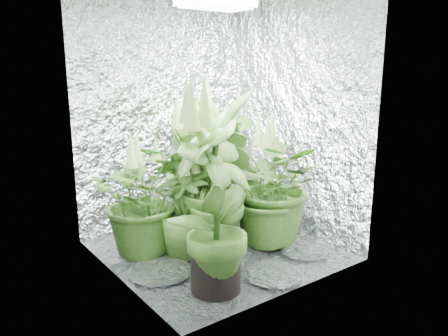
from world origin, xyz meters
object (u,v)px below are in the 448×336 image
at_px(plant_a, 145,199).
at_px(plant_d, 185,206).
at_px(plant_f, 215,196).
at_px(plant_e, 270,185).
at_px(circulation_fan, 232,200).
at_px(grow_lamp, 216,1).
at_px(plant_c, 192,168).
at_px(plant_g, 218,189).
at_px(plant_b, 211,167).

bearing_deg(plant_a, plant_d, -41.38).
bearing_deg(plant_a, plant_f, -81.78).
relative_size(plant_e, circulation_fan, 3.29).
distance_m(grow_lamp, plant_a, 1.48).
relative_size(grow_lamp, plant_a, 0.53).
relative_size(grow_lamp, plant_f, 0.37).
height_order(plant_a, plant_e, plant_e).
height_order(plant_a, plant_f, plant_f).
distance_m(grow_lamp, plant_c, 1.40).
bearing_deg(plant_d, plant_e, -19.18).
xyz_separation_m(plant_e, circulation_fan, (0.24, 0.79, -0.37)).
height_order(plant_f, plant_g, plant_f).
height_order(plant_d, plant_f, plant_f).
height_order(grow_lamp, plant_d, grow_lamp).
height_order(plant_c, plant_g, plant_c).
bearing_deg(plant_f, plant_a, 98.22).
xyz_separation_m(plant_a, plant_g, (0.40, -0.37, 0.09)).
bearing_deg(plant_e, plant_b, 136.93).
xyz_separation_m(grow_lamp, plant_e, (0.38, -0.17, -1.32)).
xyz_separation_m(plant_d, plant_g, (0.18, -0.17, 0.14)).
relative_size(plant_b, plant_c, 1.14).
relative_size(plant_b, plant_f, 1.01).
bearing_deg(plant_c, plant_e, -69.73).
relative_size(grow_lamp, plant_e, 0.47).
xyz_separation_m(grow_lamp, plant_g, (-0.07, -0.12, -1.29)).
relative_size(plant_a, plant_d, 1.07).
bearing_deg(grow_lamp, plant_f, -126.16).
relative_size(plant_a, plant_b, 0.69).
height_order(plant_b, circulation_fan, plant_b).
relative_size(plant_g, circulation_fan, 3.60).
distance_m(grow_lamp, plant_b, 1.21).
bearing_deg(grow_lamp, plant_g, -120.29).
bearing_deg(plant_e, circulation_fan, 73.39).
bearing_deg(plant_e, plant_d, 160.82).
height_order(plant_c, plant_d, plant_c).
height_order(grow_lamp, plant_b, grow_lamp).
bearing_deg(plant_b, plant_a, 168.65).
xyz_separation_m(plant_c, circulation_fan, (0.50, 0.08, -0.41)).
bearing_deg(plant_b, plant_f, -122.91).
distance_m(plant_c, plant_f, 1.15).
bearing_deg(plant_e, plant_f, -156.26).
bearing_deg(circulation_fan, plant_d, -136.69).
bearing_deg(plant_f, plant_d, 78.15).
xyz_separation_m(grow_lamp, plant_a, (-0.48, 0.25, -1.38)).
height_order(plant_g, circulation_fan, plant_g).
bearing_deg(plant_g, plant_c, 73.71).
bearing_deg(plant_b, circulation_fan, 39.99).
relative_size(plant_b, plant_g, 1.17).
bearing_deg(plant_a, plant_b, -11.35).
relative_size(plant_e, plant_f, 0.79).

